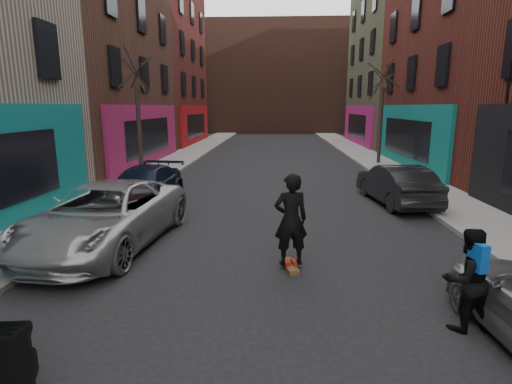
# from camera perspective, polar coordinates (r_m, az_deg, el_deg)

# --- Properties ---
(sidewalk_left) EXTENTS (2.50, 84.00, 0.13)m
(sidewalk_left) POSITION_cam_1_polar(r_m,az_deg,el_deg) (30.95, -8.95, 5.77)
(sidewalk_left) COLOR gray
(sidewalk_left) RESTS_ON ground
(sidewalk_right) EXTENTS (2.50, 84.00, 0.13)m
(sidewalk_right) POSITION_cam_1_polar(r_m,az_deg,el_deg) (30.93, 14.47, 5.53)
(sidewalk_right) COLOR gray
(sidewalk_right) RESTS_ON ground
(building_far) EXTENTS (40.00, 10.00, 14.00)m
(building_far) POSITION_cam_1_polar(r_m,az_deg,el_deg) (56.23, 2.91, 15.77)
(building_far) COLOR #47281E
(building_far) RESTS_ON ground
(tree_left_far) EXTENTS (2.00, 2.00, 6.50)m
(tree_left_far) POSITION_cam_1_polar(r_m,az_deg,el_deg) (19.17, -16.52, 11.53)
(tree_left_far) COLOR black
(tree_left_far) RESTS_ON sidewalk_left
(tree_right_far) EXTENTS (2.00, 2.00, 6.80)m
(tree_right_far) POSITION_cam_1_polar(r_m,az_deg,el_deg) (24.89, 17.55, 11.84)
(tree_right_far) COLOR black
(tree_right_far) RESTS_ON sidewalk_right
(parked_left_far) EXTENTS (3.10, 5.80, 1.55)m
(parked_left_far) POSITION_cam_1_polar(r_m,az_deg,el_deg) (10.54, -20.69, -3.18)
(parked_left_far) COLOR #9B9FA3
(parked_left_far) RESTS_ON ground
(parked_left_end) EXTENTS (2.21, 4.73, 1.34)m
(parked_left_end) POSITION_cam_1_polar(r_m,az_deg,el_deg) (14.55, -15.84, 0.77)
(parked_left_end) COLOR black
(parked_left_end) RESTS_ON ground
(parked_right_end) EXTENTS (2.02, 4.46, 1.42)m
(parked_right_end) POSITION_cam_1_polar(r_m,az_deg,el_deg) (15.04, 19.40, 1.07)
(parked_right_end) COLOR black
(parked_right_end) RESTS_ON ground
(skateboard) EXTENTS (0.38, 0.83, 0.10)m
(skateboard) POSITION_cam_1_polar(r_m,az_deg,el_deg) (8.77, 4.87, -10.48)
(skateboard) COLOR brown
(skateboard) RESTS_ON ground
(skateboarder) EXTENTS (0.80, 0.61, 1.98)m
(skateboarder) POSITION_cam_1_polar(r_m,az_deg,el_deg) (8.43, 4.99, -3.95)
(skateboarder) COLOR black
(skateboarder) RESTS_ON skateboard
(pedestrian) EXTENTS (0.90, 0.77, 1.64)m
(pedestrian) POSITION_cam_1_polar(r_m,az_deg,el_deg) (7.04, 27.92, -10.93)
(pedestrian) COLOR black
(pedestrian) RESTS_ON ground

